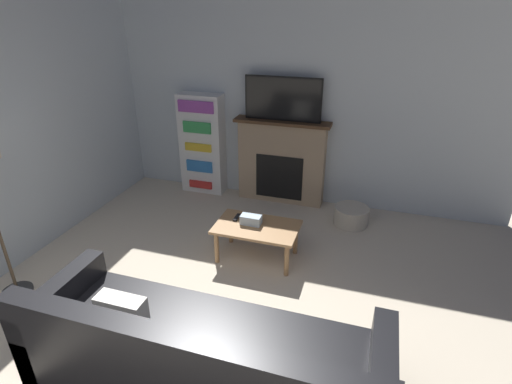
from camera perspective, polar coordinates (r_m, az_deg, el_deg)
wall_back at (r=5.40m, az=4.96°, el=12.44°), size 5.73×0.06×2.70m
wall_side at (r=4.92m, az=-29.76°, el=7.88°), size 0.06×4.85×2.70m
fireplace at (r=5.51m, az=3.65°, el=4.41°), size 1.28×0.28×1.16m
tv at (r=5.24m, az=3.86°, el=13.13°), size 1.01×0.03×0.56m
couch at (r=3.10m, az=-7.86°, el=-22.36°), size 2.57×0.90×0.80m
coffee_table at (r=4.30m, az=0.12°, el=-5.49°), size 0.89×0.55×0.40m
tissue_box at (r=4.29m, az=-0.72°, el=-3.97°), size 0.22×0.12×0.10m
remote_control at (r=4.42m, az=-2.76°, el=-3.65°), size 0.04×0.15×0.02m
bookshelf at (r=5.82m, az=-7.68°, el=6.80°), size 0.63×0.29×1.43m
storage_basket at (r=5.20m, az=13.46°, el=-3.31°), size 0.43×0.43×0.23m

